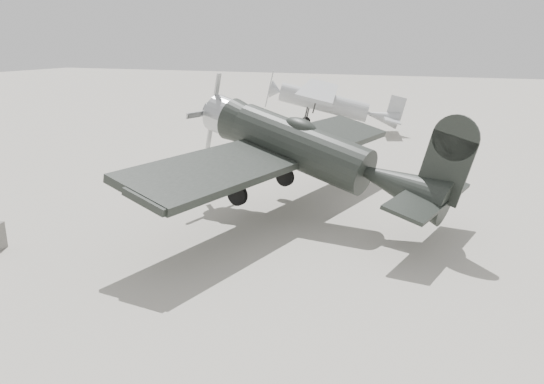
{
  "coord_description": "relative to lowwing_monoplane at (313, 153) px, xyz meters",
  "views": [
    {
      "loc": [
        7.43,
        -13.8,
        5.99
      ],
      "look_at": [
        1.52,
        0.58,
        1.5
      ],
      "focal_mm": 35.0,
      "sensor_mm": 36.0,
      "label": 1
    }
  ],
  "objects": [
    {
      "name": "ground",
      "position": [
        -2.05,
        -2.91,
        -2.31
      ],
      "size": [
        160.0,
        160.0,
        0.0
      ],
      "primitive_type": "plane",
      "color": "gray",
      "rests_on": "ground"
    },
    {
      "name": "lowwing_monoplane",
      "position": [
        0.0,
        0.0,
        0.0
      ],
      "size": [
        9.81,
        13.61,
        4.37
      ],
      "rotation": [
        0.0,
        0.24,
        -0.2
      ],
      "color": "black",
      "rests_on": "ground"
    },
    {
      "name": "highwing_monoplane",
      "position": [
        -4.45,
        17.07,
        -0.1
      ],
      "size": [
        8.96,
        12.51,
        3.54
      ],
      "rotation": [
        0.0,
        0.23,
        0.25
      ],
      "color": "#9FA2A5",
      "rests_on": "ground"
    }
  ]
}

